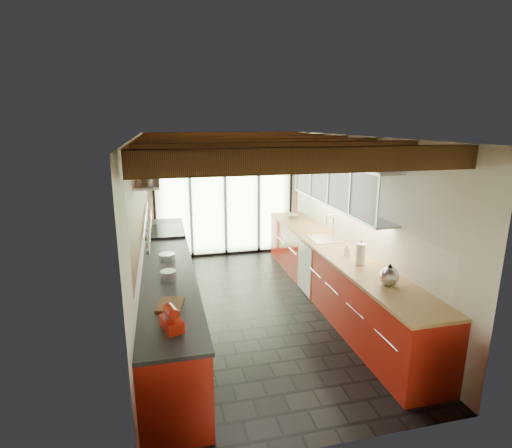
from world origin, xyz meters
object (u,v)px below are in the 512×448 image
at_px(paper_towel, 361,254).
at_px(bowl, 293,216).
at_px(kettle, 389,275).
at_px(soap_bottle, 347,249).
at_px(stand_mixer, 172,320).

xyz_separation_m(paper_towel, bowl, (0.00, 2.84, -0.12)).
bearing_deg(kettle, soap_bottle, 90.00).
bearing_deg(kettle, paper_towel, 90.00).
distance_m(stand_mixer, kettle, 2.58).
relative_size(paper_towel, soap_bottle, 1.88).
height_order(paper_towel, soap_bottle, paper_towel).
xyz_separation_m(kettle, soap_bottle, (-0.00, 1.10, -0.03)).
relative_size(kettle, paper_towel, 0.89).
bearing_deg(paper_towel, kettle, -90.00).
height_order(stand_mixer, soap_bottle, stand_mixer).
bearing_deg(paper_towel, soap_bottle, 90.00).
relative_size(paper_towel, bowl, 1.47).
height_order(stand_mixer, kettle, kettle).
relative_size(kettle, soap_bottle, 1.67).
distance_m(stand_mixer, soap_bottle, 2.99).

